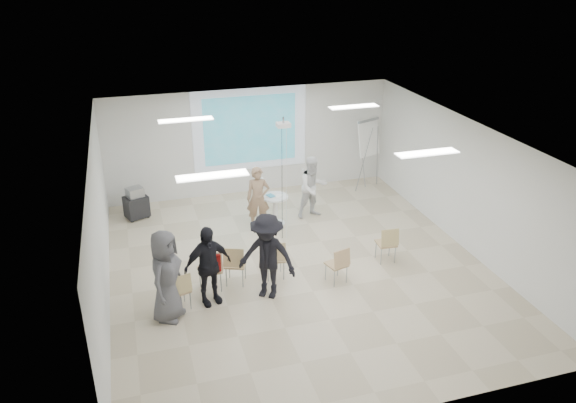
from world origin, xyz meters
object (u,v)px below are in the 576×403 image
object	(u,v)px
audience_mid	(267,251)
flipchart_easel	(369,138)
av_cart	(136,204)
player_left	(258,194)
chair_center	(275,257)
audience_left	(207,260)
player_right	(313,184)
chair_left_inner	(235,262)
chair_right_far	(388,242)
laptop	(235,262)
audience_outer	(165,271)
pedestal_table	(275,208)
chair_far_left	(180,289)
chair_left_mid	(211,268)
chair_right_inner	(339,263)

from	to	relation	value
audience_mid	flipchart_easel	world-z (taller)	flipchart_easel
av_cart	player_left	bearing A→B (deg)	-48.58
chair_center	audience_left	size ratio (longest dim) A/B	0.47
flipchart_easel	player_left	bearing A→B (deg)	-177.44
flipchart_easel	player_right	bearing A→B (deg)	-168.33
flipchart_easel	chair_left_inner	bearing A→B (deg)	-160.68
chair_right_far	audience_mid	world-z (taller)	audience_mid
chair_left_inner	chair_center	world-z (taller)	chair_left_inner
av_cart	chair_center	bearing A→B (deg)	-77.68
laptop	flipchart_easel	world-z (taller)	flipchart_easel
chair_center	audience_left	xyz separation A→B (m)	(-1.48, -0.48, 0.43)
laptop	av_cart	world-z (taller)	av_cart
audience_outer	flipchart_easel	size ratio (longest dim) A/B	0.99
chair_left_inner	audience_outer	size ratio (longest dim) A/B	0.45
chair_center	pedestal_table	bearing A→B (deg)	78.68
player_left	chair_center	size ratio (longest dim) A/B	2.04
chair_left_inner	audience_outer	xyz separation A→B (m)	(-1.43, -0.76, 0.48)
laptop	audience_outer	xyz separation A→B (m)	(-1.46, -0.86, 0.53)
player_left	av_cart	xyz separation A→B (m)	(-2.90, 1.45, -0.52)
chair_far_left	flipchart_easel	distance (m)	7.58
chair_left_inner	flipchart_easel	size ratio (longest dim) A/B	0.44
chair_right_far	flipchart_easel	bearing A→B (deg)	76.11
chair_left_inner	av_cart	distance (m)	4.30
chair_left_mid	chair_right_far	xyz separation A→B (m)	(3.94, 0.06, -0.04)
laptop	audience_outer	distance (m)	1.77
chair_center	player_right	bearing A→B (deg)	60.90
pedestal_table	audience_mid	xyz separation A→B (m)	(-1.00, -3.05, 0.57)
chair_far_left	flipchart_easel	size ratio (longest dim) A/B	0.39
laptop	av_cart	size ratio (longest dim) A/B	0.40
chair_right_far	audience_mid	xyz separation A→B (m)	(-2.88, -0.53, 0.51)
flipchart_easel	pedestal_table	bearing A→B (deg)	-174.96
chair_right_inner	av_cart	distance (m)	5.90
chair_right_far	laptop	world-z (taller)	chair_right_far
pedestal_table	chair_left_inner	xyz separation A→B (m)	(-1.54, -2.47, 0.08)
chair_left_mid	flipchart_easel	distance (m)	6.76
player_right	flipchart_easel	world-z (taller)	flipchart_easel
chair_right_inner	flipchart_easel	bearing A→B (deg)	44.78
chair_left_mid	audience_outer	distance (m)	1.22
audience_outer	av_cart	world-z (taller)	audience_outer
chair_far_left	audience_mid	world-z (taller)	audience_mid
chair_left_mid	laptop	size ratio (longest dim) A/B	2.78
audience_left	flipchart_easel	distance (m)	7.02
audience_outer	av_cart	distance (m)	4.72
chair_far_left	laptop	size ratio (longest dim) A/B	2.43
player_right	av_cart	distance (m)	4.61
player_left	flipchart_easel	bearing A→B (deg)	35.22
pedestal_table	audience_left	distance (m)	3.69
audience_mid	audience_left	bearing A→B (deg)	-151.30
chair_right_far	flipchart_easel	size ratio (longest dim) A/B	0.42
av_cart	player_right	bearing A→B (deg)	-37.55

